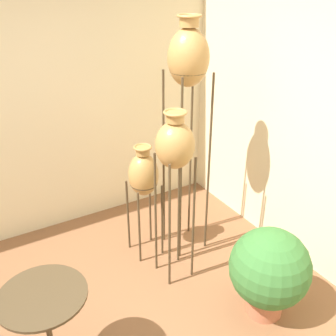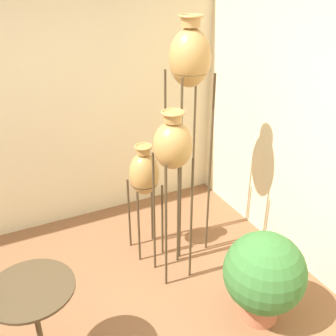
{
  "view_description": "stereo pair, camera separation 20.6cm",
  "coord_description": "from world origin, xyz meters",
  "px_view_note": "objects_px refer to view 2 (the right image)",
  "views": [
    {
      "loc": [
        -0.53,
        -1.58,
        2.4
      ],
      "look_at": [
        0.96,
        0.96,
        0.91
      ],
      "focal_mm": 42.0,
      "sensor_mm": 36.0,
      "label": 1
    },
    {
      "loc": [
        -0.35,
        -1.67,
        2.4
      ],
      "look_at": [
        0.96,
        0.96,
        0.91
      ],
      "focal_mm": 42.0,
      "sensor_mm": 36.0,
      "label": 2
    }
  ],
  "objects_px": {
    "potted_plant": "(264,275)",
    "vase_stand_tall": "(190,63)",
    "vase_stand_medium": "(173,148)",
    "vase_stand_short": "(144,175)",
    "side_table": "(35,311)"
  },
  "relations": [
    {
      "from": "vase_stand_tall",
      "to": "vase_stand_medium",
      "type": "height_order",
      "value": "vase_stand_tall"
    },
    {
      "from": "vase_stand_short",
      "to": "potted_plant",
      "type": "xyz_separation_m",
      "value": [
        0.45,
        -1.13,
        -0.39
      ]
    },
    {
      "from": "vase_stand_tall",
      "to": "side_table",
      "type": "bearing_deg",
      "value": -152.8
    },
    {
      "from": "vase_stand_tall",
      "to": "vase_stand_medium",
      "type": "distance_m",
      "value": 0.69
    },
    {
      "from": "vase_stand_short",
      "to": "side_table",
      "type": "height_order",
      "value": "vase_stand_short"
    },
    {
      "from": "vase_stand_medium",
      "to": "vase_stand_short",
      "type": "relative_size",
      "value": 1.37
    },
    {
      "from": "vase_stand_tall",
      "to": "side_table",
      "type": "distance_m",
      "value": 2.07
    },
    {
      "from": "vase_stand_tall",
      "to": "vase_stand_short",
      "type": "bearing_deg",
      "value": 166.14
    },
    {
      "from": "vase_stand_short",
      "to": "side_table",
      "type": "distance_m",
      "value": 1.43
    },
    {
      "from": "vase_stand_medium",
      "to": "potted_plant",
      "type": "height_order",
      "value": "vase_stand_medium"
    },
    {
      "from": "vase_stand_medium",
      "to": "potted_plant",
      "type": "relative_size",
      "value": 2.02
    },
    {
      "from": "vase_stand_tall",
      "to": "potted_plant",
      "type": "distance_m",
      "value": 1.7
    },
    {
      "from": "vase_stand_tall",
      "to": "side_table",
      "type": "height_order",
      "value": "vase_stand_tall"
    },
    {
      "from": "vase_stand_short",
      "to": "side_table",
      "type": "xyz_separation_m",
      "value": [
        -1.11,
        -0.86,
        -0.28
      ]
    },
    {
      "from": "potted_plant",
      "to": "vase_stand_tall",
      "type": "bearing_deg",
      "value": 94.08
    }
  ]
}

